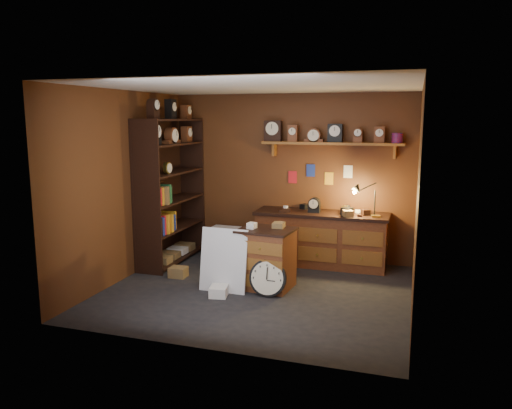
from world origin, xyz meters
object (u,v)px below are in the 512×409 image
object	(u,v)px
big_round_clock	(268,278)
workbench	(321,236)
low_cabinet	(266,256)
shelving_unit	(169,185)

from	to	relation	value
big_round_clock	workbench	bearing A→B (deg)	75.82
low_cabinet	workbench	bearing A→B (deg)	74.00
low_cabinet	big_round_clock	bearing A→B (deg)	-64.11
workbench	low_cabinet	world-z (taller)	workbench
shelving_unit	workbench	distance (m)	2.56
workbench	big_round_clock	world-z (taller)	workbench
low_cabinet	big_round_clock	distance (m)	0.39
low_cabinet	big_round_clock	world-z (taller)	low_cabinet
workbench	low_cabinet	bearing A→B (deg)	-111.86
shelving_unit	big_round_clock	world-z (taller)	shelving_unit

